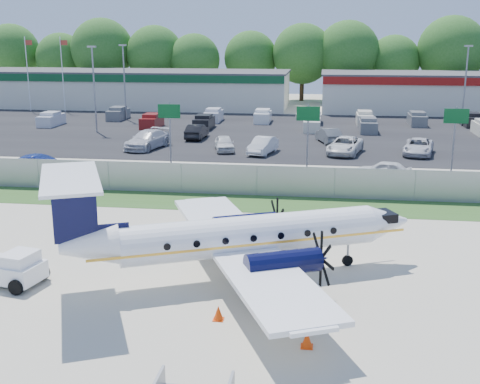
# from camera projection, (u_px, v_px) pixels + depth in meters

# --- Properties ---
(ground) EXTENTS (170.00, 170.00, 0.00)m
(ground) POSITION_uv_depth(u_px,v_px,m) (221.00, 279.00, 25.82)
(ground) COLOR beige
(ground) RESTS_ON ground
(grass_verge) EXTENTS (170.00, 4.00, 0.02)m
(grass_verge) POSITION_uv_depth(u_px,v_px,m) (253.00, 204.00, 37.33)
(grass_verge) COLOR #2D561E
(grass_verge) RESTS_ON ground
(access_road) EXTENTS (170.00, 8.00, 0.02)m
(access_road) POSITION_uv_depth(u_px,v_px,m) (264.00, 178.00, 44.04)
(access_road) COLOR black
(access_road) RESTS_ON ground
(parking_lot) EXTENTS (170.00, 32.00, 0.02)m
(parking_lot) POSITION_uv_depth(u_px,v_px,m) (283.00, 133.00, 64.17)
(parking_lot) COLOR black
(parking_lot) RESTS_ON ground
(perimeter_fence) EXTENTS (120.00, 0.06, 1.99)m
(perimeter_fence) POSITION_uv_depth(u_px,v_px,m) (257.00, 181.00, 38.99)
(perimeter_fence) COLOR gray
(perimeter_fence) RESTS_ON ground
(building_west) EXTENTS (46.40, 12.40, 5.24)m
(building_west) POSITION_uv_depth(u_px,v_px,m) (129.00, 88.00, 87.73)
(building_west) COLOR silver
(building_west) RESTS_ON ground
(sign_left) EXTENTS (1.80, 0.26, 5.00)m
(sign_left) POSITION_uv_depth(u_px,v_px,m) (169.00, 120.00, 47.92)
(sign_left) COLOR gray
(sign_left) RESTS_ON ground
(sign_mid) EXTENTS (1.80, 0.26, 5.00)m
(sign_mid) POSITION_uv_depth(u_px,v_px,m) (308.00, 122.00, 46.48)
(sign_mid) COLOR gray
(sign_mid) RESTS_ON ground
(sign_right) EXTENTS (1.80, 0.26, 5.00)m
(sign_right) POSITION_uv_depth(u_px,v_px,m) (455.00, 125.00, 45.03)
(sign_right) COLOR gray
(sign_right) RESTS_ON ground
(flagpole_west) EXTENTS (1.06, 0.12, 10.00)m
(flagpole_west) POSITION_uv_depth(u_px,v_px,m) (28.00, 69.00, 81.84)
(flagpole_west) COLOR white
(flagpole_west) RESTS_ON ground
(flagpole_east) EXTENTS (1.06, 0.12, 10.00)m
(flagpole_east) POSITION_uv_depth(u_px,v_px,m) (63.00, 70.00, 81.19)
(flagpole_east) COLOR white
(flagpole_east) RESTS_ON ground
(light_pole_nw) EXTENTS (0.90, 0.35, 9.09)m
(light_pole_nw) POSITION_uv_depth(u_px,v_px,m) (94.00, 83.00, 63.56)
(light_pole_nw) COLOR gray
(light_pole_nw) RESTS_ON ground
(light_pole_sw) EXTENTS (0.90, 0.35, 9.09)m
(light_pole_sw) POSITION_uv_depth(u_px,v_px,m) (124.00, 77.00, 73.15)
(light_pole_sw) COLOR gray
(light_pole_sw) RESTS_ON ground
(light_pole_se) EXTENTS (0.90, 0.35, 9.09)m
(light_pole_se) POSITION_uv_depth(u_px,v_px,m) (465.00, 80.00, 67.89)
(light_pole_se) COLOR gray
(light_pole_se) RESTS_ON ground
(tree_line) EXTENTS (112.00, 6.00, 14.00)m
(tree_line) POSITION_uv_depth(u_px,v_px,m) (297.00, 100.00, 96.77)
(tree_line) COLOR #275D1B
(tree_line) RESTS_ON ground
(aircraft) EXTENTS (15.85, 15.38, 4.93)m
(aircraft) POSITION_uv_depth(u_px,v_px,m) (243.00, 236.00, 25.44)
(aircraft) COLOR white
(aircraft) RESTS_ON ground
(pushback_tug) EXTENTS (2.95, 2.39, 1.45)m
(pushback_tug) POSITION_uv_depth(u_px,v_px,m) (12.00, 269.00, 25.09)
(pushback_tug) COLOR white
(pushback_tug) RESTS_ON ground
(cone_nose) EXTENTS (0.41, 0.41, 0.58)m
(cone_nose) POSITION_uv_depth(u_px,v_px,m) (307.00, 339.00, 20.09)
(cone_nose) COLOR #E83D07
(cone_nose) RESTS_ON ground
(cone_port_wing) EXTENTS (0.39, 0.39, 0.56)m
(cone_port_wing) POSITION_uv_depth(u_px,v_px,m) (218.00, 313.00, 22.02)
(cone_port_wing) COLOR #E83D07
(cone_port_wing) RESTS_ON ground
(cone_starboard_wing) EXTENTS (0.33, 0.33, 0.48)m
(cone_starboard_wing) POSITION_uv_depth(u_px,v_px,m) (247.00, 240.00, 30.08)
(cone_starboard_wing) COLOR #E83D07
(cone_starboard_wing) RESTS_ON ground
(road_car_west) EXTENTS (5.04, 2.39, 1.60)m
(road_car_west) POSITION_uv_depth(u_px,v_px,m) (41.00, 177.00, 44.42)
(road_car_west) COLOR navy
(road_car_west) RESTS_ON ground
(road_car_mid) EXTENTS (4.22, 2.52, 1.35)m
(road_car_mid) POSITION_uv_depth(u_px,v_px,m) (383.00, 179.00, 43.79)
(road_car_mid) COLOR silver
(road_car_mid) RESTS_ON ground
(parked_car_a) EXTENTS (3.59, 6.13, 1.67)m
(parked_car_a) POSITION_uv_depth(u_px,v_px,m) (148.00, 149.00, 55.50)
(parked_car_a) COLOR silver
(parked_car_a) RESTS_ON ground
(parked_car_b) EXTENTS (2.56, 4.30, 1.37)m
(parked_car_b) POSITION_uv_depth(u_px,v_px,m) (224.00, 151.00, 54.36)
(parked_car_b) COLOR silver
(parked_car_b) RESTS_ON ground
(parked_car_c) EXTENTS (2.55, 4.67, 1.46)m
(parked_car_c) POSITION_uv_depth(u_px,v_px,m) (263.00, 154.00, 53.13)
(parked_car_c) COLOR silver
(parked_car_c) RESTS_ON ground
(parked_car_d) EXTENTS (3.69, 5.81, 1.50)m
(parked_car_d) POSITION_uv_depth(u_px,v_px,m) (345.00, 154.00, 53.03)
(parked_car_d) COLOR silver
(parked_car_d) RESTS_ON ground
(parked_car_e) EXTENTS (3.39, 5.49, 1.42)m
(parked_car_e) POSITION_uv_depth(u_px,v_px,m) (418.00, 155.00, 52.64)
(parked_car_e) COLOR silver
(parked_car_e) RESTS_ON ground
(parked_car_f) EXTENTS (1.68, 4.53, 1.48)m
(parked_car_f) POSITION_uv_depth(u_px,v_px,m) (197.00, 139.00, 60.77)
(parked_car_f) COLOR black
(parked_car_f) RESTS_ON ground
(parked_car_g) EXTENTS (2.78, 4.73, 1.47)m
(parked_car_g) POSITION_uv_depth(u_px,v_px,m) (328.00, 143.00, 58.40)
(parked_car_g) COLOR #595B5E
(parked_car_g) RESTS_ON ground
(far_parking_rows) EXTENTS (56.00, 10.00, 1.60)m
(far_parking_rows) POSITION_uv_depth(u_px,v_px,m) (286.00, 127.00, 68.96)
(far_parking_rows) COLOR gray
(far_parking_rows) RESTS_ON ground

